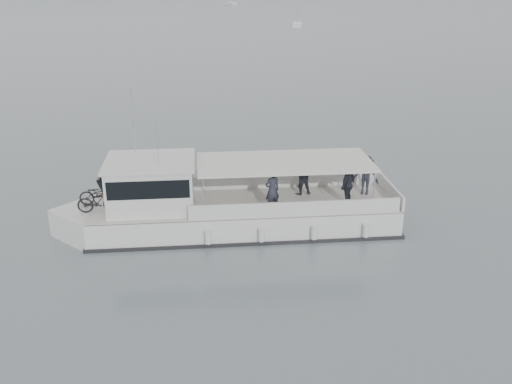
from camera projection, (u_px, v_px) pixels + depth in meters
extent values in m
plane|color=#505A5E|center=(192.00, 215.00, 25.44)|extent=(1400.00, 1400.00, 0.00)
cube|color=silver|center=(244.00, 218.00, 23.99)|extent=(12.85, 4.64, 1.36)
cube|color=silver|center=(92.00, 224.00, 23.41)|extent=(3.39, 3.39, 1.36)
cube|color=beige|center=(244.00, 203.00, 23.74)|extent=(12.85, 4.64, 0.06)
cube|color=black|center=(244.00, 227.00, 24.14)|extent=(13.07, 4.78, 0.19)
cube|color=silver|center=(284.00, 181.00, 25.30)|extent=(8.35, 0.97, 0.63)
cube|color=silver|center=(295.00, 209.00, 22.31)|extent=(8.35, 0.97, 0.63)
cube|color=silver|center=(390.00, 190.00, 24.20)|extent=(0.45, 3.35, 0.63)
cube|color=silver|center=(151.00, 185.00, 23.05)|extent=(3.63, 3.16, 1.89)
cube|color=black|center=(110.00, 183.00, 22.84)|extent=(0.86, 2.67, 1.21)
cube|color=black|center=(151.00, 178.00, 22.94)|extent=(3.42, 3.18, 0.73)
cube|color=silver|center=(150.00, 161.00, 22.69)|extent=(3.86, 3.39, 0.10)
cube|color=silver|center=(285.00, 162.00, 23.27)|extent=(7.41, 3.86, 0.08)
cylinder|color=silver|center=(204.00, 198.00, 21.91)|extent=(0.07, 0.07, 1.73)
cylinder|color=silver|center=(203.00, 173.00, 24.63)|extent=(0.07, 0.07, 1.73)
cylinder|color=silver|center=(374.00, 192.00, 22.53)|extent=(0.07, 0.07, 1.73)
cylinder|color=silver|center=(354.00, 168.00, 25.25)|extent=(0.07, 0.07, 1.73)
cylinder|color=silver|center=(133.00, 123.00, 23.01)|extent=(0.03, 0.03, 2.72)
cylinder|color=silver|center=(157.00, 138.00, 21.63)|extent=(0.03, 0.03, 2.31)
cylinder|color=silver|center=(208.00, 237.00, 22.11)|extent=(0.28, 0.28, 0.52)
cylinder|color=silver|center=(261.00, 235.00, 22.31)|extent=(0.28, 0.28, 0.52)
cylinder|color=silver|center=(314.00, 233.00, 22.50)|extent=(0.28, 0.28, 0.52)
cylinder|color=silver|center=(366.00, 230.00, 22.70)|extent=(0.28, 0.28, 0.52)
imported|color=black|center=(101.00, 194.00, 23.42)|extent=(1.85, 0.81, 0.94)
imported|color=black|center=(98.00, 201.00, 22.63)|extent=(1.70, 0.64, 1.00)
imported|color=#272A35|center=(272.00, 190.00, 22.64)|extent=(0.74, 0.59, 1.76)
imported|color=#272A35|center=(301.00, 175.00, 24.34)|extent=(0.90, 0.73, 1.76)
imported|color=#272A35|center=(348.00, 185.00, 23.23)|extent=(1.05, 1.02, 1.76)
imported|color=#272A35|center=(366.00, 175.00, 24.30)|extent=(1.31, 1.16, 1.76)
cube|color=silver|center=(230.00, 4.00, 182.34)|extent=(3.75, 5.58, 0.75)
cube|color=silver|center=(230.00, 3.00, 182.22)|extent=(2.13, 2.32, 0.45)
cube|color=silver|center=(297.00, 25.00, 111.20)|extent=(3.28, 5.94, 0.75)
cube|color=silver|center=(297.00, 23.00, 111.08)|extent=(2.06, 2.34, 0.45)
cylinder|color=silver|center=(298.00, 6.00, 109.96)|extent=(0.08, 0.08, 6.22)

